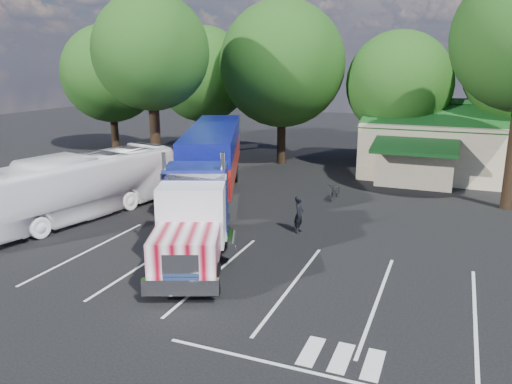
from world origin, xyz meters
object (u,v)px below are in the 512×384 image
at_px(woman, 299,214).
at_px(semi_truck, 210,164).
at_px(bicycle, 335,191).
at_px(tour_bus, 78,186).
at_px(silver_sedan, 402,169).

bearing_deg(woman, semi_truck, 71.74).
xyz_separation_m(bicycle, tour_bus, (-12.01, -8.85, 1.23)).
xyz_separation_m(semi_truck, silver_sedan, (9.36, 11.92, -1.90)).
bearing_deg(woman, silver_sedan, -12.68).
relative_size(bicycle, tour_bus, 0.15).
bearing_deg(bicycle, tour_bus, -138.75).
distance_m(woman, silver_sedan, 14.41).
bearing_deg(silver_sedan, tour_bus, 125.33).
relative_size(woman, silver_sedan, 0.44).
distance_m(semi_truck, tour_bus, 7.23).
distance_m(bicycle, silver_sedan, 7.90).
distance_m(bicycle, tour_bus, 14.97).
bearing_deg(tour_bus, silver_sedan, 58.12).
relative_size(woman, tour_bus, 0.15).
height_order(semi_truck, bicycle, semi_truck).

